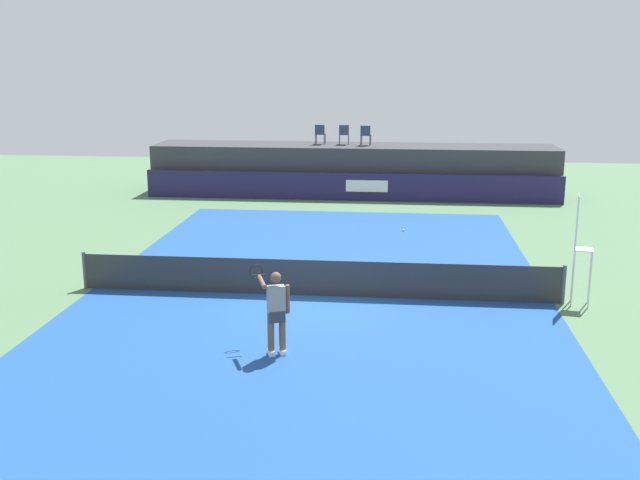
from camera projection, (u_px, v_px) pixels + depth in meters
name	position (u px, v px, depth m)	size (l,w,h in m)	color
ground_plane	(327.00, 265.00, 22.25)	(48.00, 48.00, 0.00)	#4C704C
court_inner	(316.00, 296.00, 19.35)	(12.00, 22.00, 0.00)	#1C478C
sponsor_wall	(351.00, 187.00, 32.25)	(18.00, 0.22, 1.20)	#231E4C
spectator_platform	(353.00, 169.00, 33.88)	(18.00, 2.80, 2.20)	#38383D
spectator_chair_far_left	(320.00, 133.00, 33.81)	(0.45, 0.45, 0.89)	#2D3D56
spectator_chair_left	(344.00, 134.00, 33.67)	(0.47, 0.47, 0.89)	#2D3D56
spectator_chair_center	(366.00, 134.00, 33.33)	(0.47, 0.47, 0.89)	#2D3D56
umpire_chair	(580.00, 242.00, 18.33)	(0.52, 0.52, 2.76)	white
tennis_net	(316.00, 278.00, 19.24)	(12.40, 0.02, 0.95)	#2D2D2D
net_post_near	(85.00, 270.00, 19.86)	(0.10, 0.10, 1.00)	#4C4C51
net_post_far	(564.00, 285.00, 18.60)	(0.10, 0.10, 1.00)	#4C4C51
tennis_player	(276.00, 310.00, 15.32)	(0.99, 1.08, 1.77)	white
tennis_ball	(403.00, 230.00, 26.58)	(0.07, 0.07, 0.07)	#D8EA33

